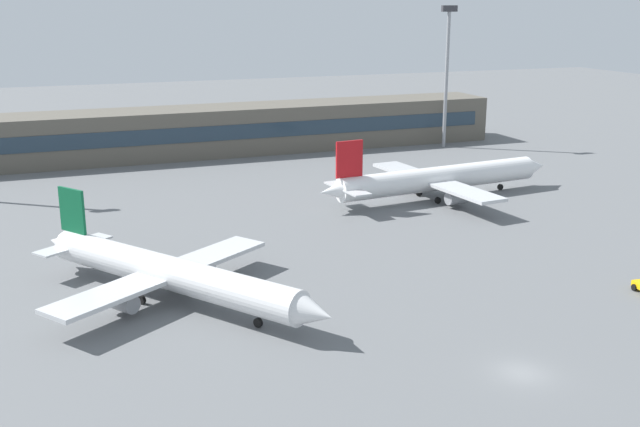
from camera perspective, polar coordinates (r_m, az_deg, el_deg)
The scene contains 5 objects.
ground_plane at distance 96.81m, azimuth 1.08°, elevation -1.60°, with size 400.00×400.00×0.00m, color slate.
terminal_building at distance 150.10m, azimuth -7.28°, elevation 6.19°, with size 111.18×12.13×9.00m.
airplane_near at distance 76.16m, azimuth -10.97°, elevation -4.44°, with size 24.59×32.92×9.38m.
airplane_mid at distance 115.59m, azimuth 8.98°, elevation 2.60°, with size 40.41×28.31×9.98m.
floodlight_tower_east at distance 156.17m, azimuth 9.44°, elevation 10.70°, with size 3.20×0.80×27.81m.
Camera 1 is at (-34.65, -45.80, 28.46)m, focal length 42.94 mm.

